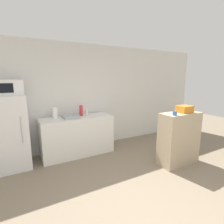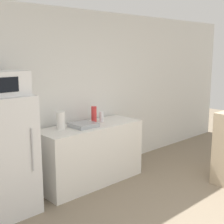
% 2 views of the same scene
% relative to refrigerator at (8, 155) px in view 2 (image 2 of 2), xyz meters
% --- Properties ---
extents(wall_back, '(8.00, 0.06, 2.60)m').
position_rel_refrigerator_xyz_m(wall_back, '(1.34, 0.38, 0.57)').
color(wall_back, silver).
rests_on(wall_back, ground_plane).
extents(refrigerator, '(0.56, 0.66, 1.47)m').
position_rel_refrigerator_xyz_m(refrigerator, '(0.00, 0.00, 0.00)').
color(refrigerator, silver).
rests_on(refrigerator, ground_plane).
extents(microwave, '(0.53, 0.40, 0.28)m').
position_rel_refrigerator_xyz_m(microwave, '(-0.00, -0.00, 0.88)').
color(microwave, white).
rests_on(microwave, refrigerator).
extents(counter, '(1.64, 0.61, 0.90)m').
position_rel_refrigerator_xyz_m(counter, '(1.30, 0.00, -0.29)').
color(counter, silver).
rests_on(counter, ground_plane).
extents(sink_basin, '(0.35, 0.33, 0.06)m').
position_rel_refrigerator_xyz_m(sink_basin, '(1.16, -0.01, 0.19)').
color(sink_basin, '#9EA3A8').
rests_on(sink_basin, counter).
extents(bottle_tall, '(0.08, 0.08, 0.25)m').
position_rel_refrigerator_xyz_m(bottle_tall, '(1.44, 0.09, 0.29)').
color(bottle_tall, red).
rests_on(bottle_tall, counter).
extents(bottle_short, '(0.06, 0.06, 0.16)m').
position_rel_refrigerator_xyz_m(bottle_short, '(1.57, 0.06, 0.24)').
color(bottle_short, silver).
rests_on(bottle_short, counter).
extents(paper_towel_roll, '(0.12, 0.12, 0.25)m').
position_rel_refrigerator_xyz_m(paper_towel_roll, '(0.84, 0.09, 0.29)').
color(paper_towel_roll, white).
rests_on(paper_towel_roll, counter).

